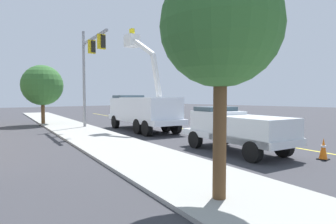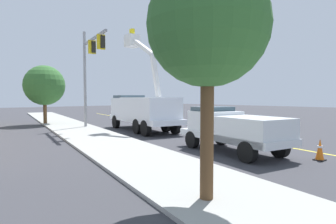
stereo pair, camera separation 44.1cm
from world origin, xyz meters
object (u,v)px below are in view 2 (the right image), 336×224
at_px(traffic_cone_leading, 320,150).
at_px(traffic_signal_mast, 90,62).
at_px(utility_bucket_truck, 142,109).
at_px(passing_minivan, 158,111).
at_px(service_pickup_truck, 233,128).
at_px(traffic_cone_mid_front, 144,121).

relative_size(traffic_cone_leading, traffic_signal_mast, 0.11).
height_order(utility_bucket_truck, passing_minivan, utility_bucket_truck).
relative_size(service_pickup_truck, traffic_cone_leading, 6.63).
distance_m(traffic_cone_leading, traffic_cone_mid_front, 16.12).
distance_m(service_pickup_truck, traffic_cone_mid_front, 13.29).
height_order(traffic_cone_leading, traffic_cone_mid_front, traffic_cone_leading).
bearing_deg(traffic_signal_mast, traffic_cone_leading, -172.30).
bearing_deg(passing_minivan, traffic_cone_mid_front, 128.31).
relative_size(utility_bucket_truck, traffic_cone_mid_front, 9.68).
bearing_deg(service_pickup_truck, utility_bucket_truck, -10.93).
height_order(utility_bucket_truck, service_pickup_truck, utility_bucket_truck).
bearing_deg(utility_bucket_truck, passing_minivan, -46.35).
relative_size(passing_minivan, traffic_signal_mast, 0.65).
relative_size(utility_bucket_truck, passing_minivan, 1.68).
bearing_deg(utility_bucket_truck, traffic_cone_mid_front, -38.09).
bearing_deg(service_pickup_truck, traffic_cone_mid_front, -18.29).
height_order(traffic_cone_leading, traffic_signal_mast, traffic_signal_mast).
bearing_deg(passing_minivan, service_pickup_truck, 151.78).
distance_m(utility_bucket_truck, service_pickup_truck, 9.86).
distance_m(service_pickup_truck, passing_minivan, 18.34).
bearing_deg(service_pickup_truck, traffic_signal_mast, 3.84).
distance_m(service_pickup_truck, traffic_cone_leading, 3.58).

